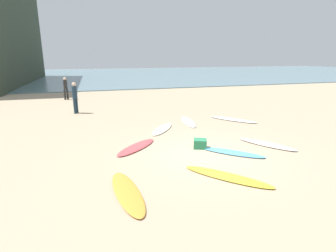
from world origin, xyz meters
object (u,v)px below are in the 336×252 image
object	(u,v)px
surfboard_0	(162,129)
surfboard_5	(267,144)
beachgoer_mid	(66,87)
beach_cooler	(200,144)
beachgoer_near	(75,96)
surfboard_2	(127,192)
surfboard_4	(188,122)
surfboard_7	(233,120)
surfboard_6	(227,176)
surfboard_1	(232,152)
surfboard_3	(137,147)

from	to	relation	value
surfboard_0	surfboard_5	bearing A→B (deg)	-9.98
beachgoer_mid	beach_cooler	bearing A→B (deg)	-87.70
surfboard_0	beachgoer_near	distance (m)	6.36
surfboard_2	surfboard_5	world-z (taller)	surfboard_5
beachgoer_near	surfboard_4	bearing A→B (deg)	-93.58
surfboard_7	beachgoer_near	distance (m)	9.11
surfboard_4	surfboard_6	xyz separation A→B (m)	(-1.17, -6.27, 0.00)
surfboard_1	surfboard_5	size ratio (longest dim) A/B	0.99
beachgoer_mid	beachgoer_near	bearing A→B (deg)	-101.16
surfboard_7	beach_cooler	world-z (taller)	beach_cooler
surfboard_0	surfboard_5	distance (m)	4.60
surfboard_0	surfboard_2	world-z (taller)	surfboard_2
surfboard_7	beach_cooler	size ratio (longest dim) A/B	5.44
surfboard_3	surfboard_4	bearing A→B (deg)	88.60
beachgoer_near	surfboard_2	bearing A→B (deg)	-139.67
surfboard_1	surfboard_4	size ratio (longest dim) A/B	0.98
surfboard_0	surfboard_3	xyz separation A→B (m)	(-1.57, -2.14, 0.00)
surfboard_0	surfboard_5	world-z (taller)	surfboard_5
surfboard_2	beachgoer_near	distance (m)	10.47
surfboard_0	beachgoer_mid	world-z (taller)	beachgoer_mid
beachgoer_near	beach_cooler	distance (m)	9.03
surfboard_5	surfboard_2	bearing A→B (deg)	-10.30
surfboard_2	surfboard_7	world-z (taller)	surfboard_7
surfboard_4	beachgoer_mid	xyz separation A→B (m)	(-6.49, 9.33, 0.92)
surfboard_6	beach_cooler	xyz separation A→B (m)	(0.24, 2.51, 0.13)
surfboard_0	surfboard_6	distance (m)	5.33
surfboard_0	surfboard_4	world-z (taller)	surfboard_0
surfboard_1	surfboard_4	world-z (taller)	surfboard_1
surfboard_3	beachgoer_near	xyz separation A→B (m)	(-2.38, 7.03, 0.98)
surfboard_2	surfboard_5	size ratio (longest dim) A/B	1.06
surfboard_0	surfboard_1	bearing A→B (deg)	-32.18
surfboard_2	beachgoer_mid	bearing A→B (deg)	93.39
beachgoer_near	surfboard_5	bearing A→B (deg)	-106.72
beachgoer_mid	surfboard_5	bearing A→B (deg)	-79.64
surfboard_6	surfboard_7	bearing A→B (deg)	-162.20
surfboard_3	beachgoer_mid	distance (m)	12.88
surfboard_4	surfboard_5	world-z (taller)	surfboard_5
surfboard_0	surfboard_4	distance (m)	1.90
surfboard_6	surfboard_3	bearing A→B (deg)	-98.58
surfboard_2	surfboard_5	bearing A→B (deg)	15.58
surfboard_3	beachgoer_mid	world-z (taller)	beachgoer_mid
surfboard_5	surfboard_7	world-z (taller)	same
surfboard_2	surfboard_1	bearing A→B (deg)	18.67
beach_cooler	surfboard_4	bearing A→B (deg)	75.97
surfboard_6	surfboard_7	distance (m)	7.01
surfboard_2	surfboard_7	bearing A→B (deg)	37.89
surfboard_6	beachgoer_mid	size ratio (longest dim) A/B	1.52
surfboard_3	surfboard_5	bearing A→B (deg)	31.96
surfboard_3	surfboard_7	bearing A→B (deg)	71.27
surfboard_2	beach_cooler	xyz separation A→B (m)	(3.07, 2.61, 0.13)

